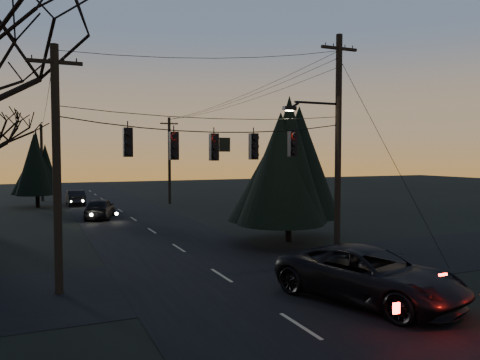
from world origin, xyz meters
name	(u,v)px	position (x,y,z in m)	size (l,w,h in m)	color
main_road	(160,236)	(0.00, 20.00, 0.01)	(8.00, 120.00, 0.02)	black
cross_road	(221,276)	(0.00, 10.00, 0.01)	(60.00, 7.00, 0.02)	black
utility_pole_right	(337,263)	(5.50, 10.00, 0.00)	(5.00, 0.30, 10.00)	black
utility_pole_left	(59,294)	(-6.00, 10.00, 0.00)	(1.80, 0.30, 8.50)	black
utility_pole_far_r	(170,204)	(5.50, 38.00, 0.00)	(1.80, 0.30, 8.50)	black
utility_pole_far_l	(43,201)	(-6.00, 46.00, 0.00)	(0.30, 0.30, 8.00)	black
span_signal_assembly	(215,145)	(-0.24, 10.00, 5.17)	(11.50, 0.44, 1.67)	black
evergreen_right	(289,163)	(6.14, 15.45, 4.36)	(4.90, 4.90, 7.53)	black
evergreen_dist	(37,166)	(-6.51, 39.69, 3.77)	(3.80, 3.80, 6.36)	black
suv_near	(369,275)	(3.20, 5.02, 0.87)	(2.88, 6.25, 1.74)	black
sedan_oncoming_a	(100,209)	(-2.26, 29.23, 0.78)	(1.84, 4.58, 1.56)	black
sedan_oncoming_b	(75,198)	(-3.20, 40.22, 0.72)	(1.51, 4.34, 1.43)	black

